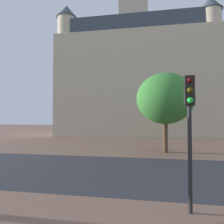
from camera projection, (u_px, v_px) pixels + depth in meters
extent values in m
plane|color=brown|center=(116.00, 166.00, 11.61)|extent=(120.00, 120.00, 0.00)
cube|color=#2D2D33|center=(113.00, 171.00, 10.58)|extent=(120.00, 7.16, 0.00)
cube|color=beige|center=(136.00, 88.00, 33.31)|extent=(24.29, 11.27, 15.56)
cube|color=#38424C|center=(136.00, 36.00, 33.56)|extent=(22.34, 10.37, 2.40)
cube|color=beige|center=(134.00, 44.00, 33.57)|extent=(4.64, 4.64, 30.58)
cylinder|color=beige|center=(66.00, 76.00, 31.07)|extent=(2.80, 2.80, 18.62)
cone|color=#38424C|center=(67.00, 12.00, 31.35)|extent=(3.20, 3.20, 2.00)
cylinder|color=beige|center=(211.00, 74.00, 27.48)|extent=(2.80, 2.80, 17.83)
cone|color=#38424C|center=(210.00, 4.00, 27.75)|extent=(3.20, 3.20, 2.00)
cylinder|color=black|center=(190.00, 159.00, 5.93)|extent=(0.12, 0.12, 3.20)
cube|color=black|center=(189.00, 91.00, 5.99)|extent=(0.28, 0.24, 0.90)
sphere|color=#390606|center=(190.00, 80.00, 5.87)|extent=(0.18, 0.18, 0.18)
sphere|color=#3C3306|center=(190.00, 90.00, 5.86)|extent=(0.18, 0.18, 0.18)
sphere|color=green|center=(190.00, 100.00, 5.85)|extent=(0.18, 0.18, 0.18)
cylinder|color=#4C3823|center=(165.00, 137.00, 16.18)|extent=(0.39, 0.39, 2.54)
ellipsoid|color=#387F33|center=(165.00, 99.00, 16.27)|extent=(4.67, 4.67, 4.20)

